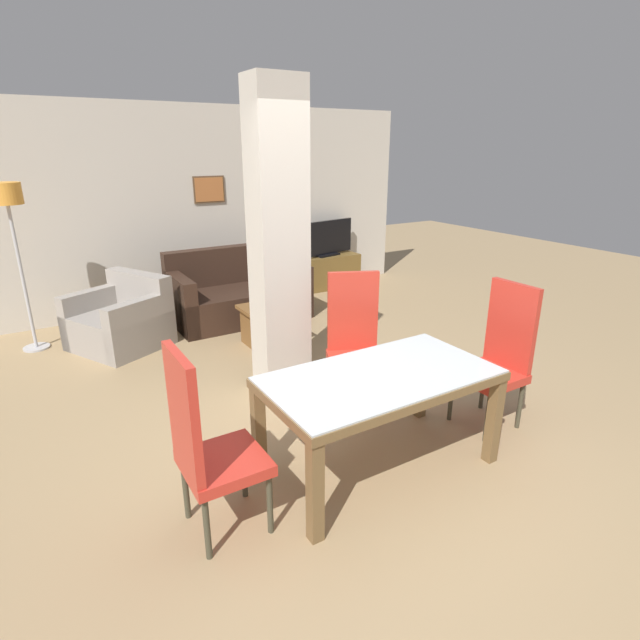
{
  "coord_description": "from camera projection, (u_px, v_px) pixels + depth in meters",
  "views": [
    {
      "loc": [
        -1.93,
        -2.38,
        2.17
      ],
      "look_at": [
        0.0,
        0.78,
        0.87
      ],
      "focal_mm": 28.0,
      "sensor_mm": 36.0,
      "label": 1
    }
  ],
  "objects": [
    {
      "name": "floor_lamp",
      "position": [
        9.0,
        212.0,
        5.15
      ],
      "size": [
        0.31,
        0.31,
        1.82
      ],
      "color": "#B7B7BC",
      "rests_on": "ground_plane"
    },
    {
      "name": "dining_chair_far_right",
      "position": [
        354.0,
        339.0,
        4.27
      ],
      "size": [
        0.61,
        0.61,
        1.17
      ],
      "rotation": [
        0.0,
        0.0,
        2.71
      ],
      "color": "red",
      "rests_on": "ground_plane"
    },
    {
      "name": "tv_screen",
      "position": [
        327.0,
        239.0,
        7.81
      ],
      "size": [
        1.0,
        0.27,
        0.55
      ],
      "rotation": [
        0.0,
        0.0,
        3.32
      ],
      "color": "black",
      "rests_on": "tv_stand"
    },
    {
      "name": "dining_chair_head_left",
      "position": [
        206.0,
        443.0,
        2.78
      ],
      "size": [
        0.46,
        0.46,
        1.17
      ],
      "rotation": [
        0.0,
        0.0,
        -1.57
      ],
      "color": "red",
      "rests_on": "ground_plane"
    },
    {
      "name": "dining_chair_head_right",
      "position": [
        499.0,
        354.0,
        3.97
      ],
      "size": [
        0.46,
        0.46,
        1.17
      ],
      "rotation": [
        0.0,
        0.0,
        1.57
      ],
      "color": "red",
      "rests_on": "ground_plane"
    },
    {
      "name": "dining_table",
      "position": [
        380.0,
        394.0,
        3.39
      ],
      "size": [
        1.58,
        0.85,
        0.72
      ],
      "color": "brown",
      "rests_on": "ground_plane"
    },
    {
      "name": "sofa",
      "position": [
        238.0,
        296.0,
        6.55
      ],
      "size": [
        1.71,
        0.91,
        0.91
      ],
      "rotation": [
        0.0,
        0.0,
        3.14
      ],
      "color": "#332118",
      "rests_on": "ground_plane"
    },
    {
      "name": "back_wall",
      "position": [
        177.0,
        210.0,
        6.75
      ],
      "size": [
        7.2,
        0.09,
        2.7
      ],
      "color": "beige",
      "rests_on": "ground_plane"
    },
    {
      "name": "armchair",
      "position": [
        122.0,
        322.0,
        5.64
      ],
      "size": [
        1.17,
        1.2,
        0.8
      ],
      "rotation": [
        0.0,
        0.0,
        2.04
      ],
      "color": "gray",
      "rests_on": "ground_plane"
    },
    {
      "name": "tv_stand",
      "position": [
        327.0,
        272.0,
        7.98
      ],
      "size": [
        1.05,
        0.4,
        0.52
      ],
      "color": "brown",
      "rests_on": "ground_plane"
    },
    {
      "name": "coffee_table",
      "position": [
        269.0,
        325.0,
        5.7
      ],
      "size": [
        0.58,
        0.55,
        0.45
      ],
      "color": "brown",
      "rests_on": "ground_plane"
    },
    {
      "name": "bottle",
      "position": [
        257.0,
        302.0,
        5.45
      ],
      "size": [
        0.08,
        0.08,
        0.27
      ],
      "color": "#4C2D14",
      "rests_on": "coffee_table"
    },
    {
      "name": "divider_pillar",
      "position": [
        279.0,
        247.0,
        4.27
      ],
      "size": [
        0.45,
        0.33,
        2.7
      ],
      "color": "beige",
      "rests_on": "ground_plane"
    },
    {
      "name": "ground_plane",
      "position": [
        377.0,
        465.0,
        3.58
      ],
      "size": [
        18.0,
        18.0,
        0.0
      ],
      "primitive_type": "plane",
      "color": "tan"
    }
  ]
}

